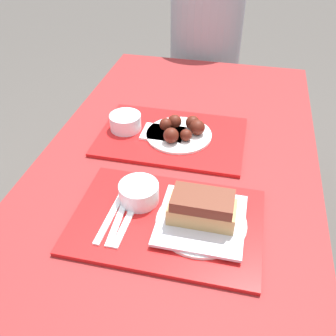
{
  "coord_description": "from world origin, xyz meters",
  "views": [
    {
      "loc": [
        0.17,
        -0.79,
        1.4
      ],
      "look_at": [
        -0.01,
        -0.01,
        0.76
      ],
      "focal_mm": 40.0,
      "sensor_mm": 36.0,
      "label": 1
    }
  ],
  "objects_px": {
    "bowl_coleslaw_near": "(139,192)",
    "brisket_sandwich_plate": "(202,214)",
    "bowl_coleslaw_far": "(125,121)",
    "wings_plate_far": "(181,130)",
    "person_seated_across": "(206,34)",
    "tray_near": "(167,221)",
    "tray_far": "(172,137)"
  },
  "relations": [
    {
      "from": "person_seated_across",
      "to": "tray_near",
      "type": "bearing_deg",
      "value": -86.17
    },
    {
      "from": "brisket_sandwich_plate",
      "to": "wings_plate_far",
      "type": "bearing_deg",
      "value": 108.53
    },
    {
      "from": "brisket_sandwich_plate",
      "to": "bowl_coleslaw_far",
      "type": "height_order",
      "value": "brisket_sandwich_plate"
    },
    {
      "from": "tray_near",
      "to": "bowl_coleslaw_near",
      "type": "xyz_separation_m",
      "value": [
        -0.08,
        0.05,
        0.03
      ]
    },
    {
      "from": "brisket_sandwich_plate",
      "to": "person_seated_across",
      "type": "bearing_deg",
      "value": 97.71
    },
    {
      "from": "tray_near",
      "to": "bowl_coleslaw_far",
      "type": "bearing_deg",
      "value": 121.0
    },
    {
      "from": "brisket_sandwich_plate",
      "to": "bowl_coleslaw_far",
      "type": "distance_m",
      "value": 0.47
    },
    {
      "from": "bowl_coleslaw_near",
      "to": "brisket_sandwich_plate",
      "type": "bearing_deg",
      "value": -15.21
    },
    {
      "from": "tray_near",
      "to": "bowl_coleslaw_far",
      "type": "distance_m",
      "value": 0.43
    },
    {
      "from": "wings_plate_far",
      "to": "brisket_sandwich_plate",
      "type": "bearing_deg",
      "value": -71.47
    },
    {
      "from": "tray_near",
      "to": "brisket_sandwich_plate",
      "type": "distance_m",
      "value": 0.09
    },
    {
      "from": "tray_near",
      "to": "wings_plate_far",
      "type": "bearing_deg",
      "value": 95.9
    },
    {
      "from": "tray_near",
      "to": "brisket_sandwich_plate",
      "type": "height_order",
      "value": "brisket_sandwich_plate"
    },
    {
      "from": "tray_far",
      "to": "brisket_sandwich_plate",
      "type": "relative_size",
      "value": 2.11
    },
    {
      "from": "bowl_coleslaw_near",
      "to": "person_seated_across",
      "type": "relative_size",
      "value": 0.14
    },
    {
      "from": "wings_plate_far",
      "to": "person_seated_across",
      "type": "distance_m",
      "value": 0.86
    },
    {
      "from": "bowl_coleslaw_near",
      "to": "brisket_sandwich_plate",
      "type": "relative_size",
      "value": 0.47
    },
    {
      "from": "brisket_sandwich_plate",
      "to": "person_seated_across",
      "type": "distance_m",
      "value": 1.23
    },
    {
      "from": "tray_far",
      "to": "bowl_coleslaw_near",
      "type": "height_order",
      "value": "bowl_coleslaw_near"
    },
    {
      "from": "person_seated_across",
      "to": "brisket_sandwich_plate",
      "type": "bearing_deg",
      "value": -82.29
    },
    {
      "from": "bowl_coleslaw_far",
      "to": "wings_plate_far",
      "type": "height_order",
      "value": "wings_plate_far"
    },
    {
      "from": "tray_near",
      "to": "wings_plate_far",
      "type": "xyz_separation_m",
      "value": [
        -0.04,
        0.37,
        0.03
      ]
    },
    {
      "from": "bowl_coleslaw_far",
      "to": "bowl_coleslaw_near",
      "type": "bearing_deg",
      "value": -66.57
    },
    {
      "from": "brisket_sandwich_plate",
      "to": "wings_plate_far",
      "type": "height_order",
      "value": "brisket_sandwich_plate"
    },
    {
      "from": "tray_far",
      "to": "tray_near",
      "type": "bearing_deg",
      "value": -79.59
    },
    {
      "from": "bowl_coleslaw_near",
      "to": "bowl_coleslaw_far",
      "type": "bearing_deg",
      "value": 113.43
    },
    {
      "from": "tray_near",
      "to": "person_seated_across",
      "type": "xyz_separation_m",
      "value": [
        -0.08,
        1.22,
        0.04
      ]
    },
    {
      "from": "tray_near",
      "to": "bowl_coleslaw_near",
      "type": "relative_size",
      "value": 4.53
    },
    {
      "from": "bowl_coleslaw_near",
      "to": "wings_plate_far",
      "type": "height_order",
      "value": "wings_plate_far"
    },
    {
      "from": "bowl_coleslaw_far",
      "to": "brisket_sandwich_plate",
      "type": "bearing_deg",
      "value": -49.99
    },
    {
      "from": "wings_plate_far",
      "to": "bowl_coleslaw_far",
      "type": "bearing_deg",
      "value": 179.62
    },
    {
      "from": "bowl_coleslaw_far",
      "to": "wings_plate_far",
      "type": "bearing_deg",
      "value": -0.38
    }
  ]
}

